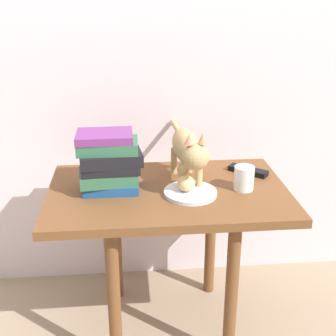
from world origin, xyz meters
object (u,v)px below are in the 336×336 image
at_px(bread_roll, 186,183).
at_px(book_stack, 109,162).
at_px(plate, 190,193).
at_px(tv_remote, 248,171).
at_px(side_table, 168,211).
at_px(cat, 188,149).
at_px(candle_jar, 244,179).

relative_size(bread_roll, book_stack, 0.35).
relative_size(plate, tv_remote, 1.21).
xyz_separation_m(plate, bread_roll, (-0.01, 0.01, 0.03)).
height_order(side_table, cat, cat).
relative_size(bread_roll, cat, 0.17).
distance_m(plate, tv_remote, 0.30).
xyz_separation_m(plate, cat, (0.00, 0.09, 0.13)).
distance_m(bread_roll, tv_remote, 0.31).
xyz_separation_m(side_table, book_stack, (-0.20, 0.01, 0.19)).
relative_size(side_table, plate, 4.62).
xyz_separation_m(plate, candle_jar, (0.19, 0.03, 0.03)).
height_order(plate, tv_remote, tv_remote).
distance_m(plate, cat, 0.16).
bearing_deg(plate, bread_roll, 149.28).
relative_size(book_stack, tv_remote, 1.51).
distance_m(plate, bread_roll, 0.04).
distance_m(cat, book_stack, 0.28).
xyz_separation_m(bread_roll, cat, (0.02, 0.08, 0.09)).
height_order(side_table, candle_jar, candle_jar).
distance_m(book_stack, tv_remote, 0.54).
bearing_deg(plate, side_table, 144.47).
bearing_deg(tv_remote, cat, -122.88).
bearing_deg(book_stack, tv_remote, 11.23).
height_order(plate, book_stack, book_stack).
height_order(candle_jar, tv_remote, candle_jar).
distance_m(bread_roll, candle_jar, 0.21).
bearing_deg(plate, cat, 89.07).
xyz_separation_m(side_table, bread_roll, (0.06, -0.04, 0.13)).
xyz_separation_m(side_table, cat, (0.07, 0.04, 0.22)).
bearing_deg(tv_remote, bread_roll, -108.32).
height_order(bread_roll, candle_jar, candle_jar).
xyz_separation_m(book_stack, tv_remote, (0.52, 0.10, -0.09)).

